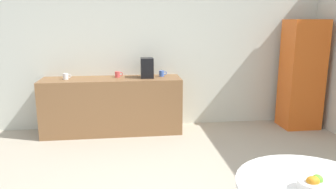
% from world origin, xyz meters
% --- Properties ---
extents(wall_back, '(6.00, 0.10, 2.60)m').
position_xyz_m(wall_back, '(0.00, 3.00, 1.30)').
color(wall_back, silver).
rests_on(wall_back, ground_plane).
extents(counter_block, '(2.22, 0.60, 0.90)m').
position_xyz_m(counter_block, '(-0.63, 2.65, 0.45)').
color(counter_block, brown).
rests_on(counter_block, ground_plane).
extents(locker_cabinet, '(0.60, 0.50, 1.82)m').
position_xyz_m(locker_cabinet, '(2.55, 2.55, 0.91)').
color(locker_cabinet, orange).
rests_on(locker_cabinet, ground_plane).
extents(fruit_bowl, '(0.20, 0.20, 0.11)m').
position_xyz_m(fruit_bowl, '(0.78, -0.80, 0.79)').
color(fruit_bowl, silver).
rests_on(fruit_bowl, round_table).
extents(mug_white, '(0.13, 0.08, 0.09)m').
position_xyz_m(mug_white, '(-0.53, 2.74, 0.95)').
color(mug_white, '#D84C4C').
rests_on(mug_white, counter_block).
extents(mug_green, '(0.13, 0.08, 0.09)m').
position_xyz_m(mug_green, '(0.19, 2.75, 0.95)').
color(mug_green, '#3F66BF').
rests_on(mug_green, counter_block).
extents(mug_red, '(0.13, 0.08, 0.09)m').
position_xyz_m(mug_red, '(-1.33, 2.65, 0.95)').
color(mug_red, white).
rests_on(mug_red, counter_block).
extents(coffee_maker, '(0.20, 0.24, 0.32)m').
position_xyz_m(coffee_maker, '(-0.06, 2.65, 1.06)').
color(coffee_maker, black).
rests_on(coffee_maker, counter_block).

